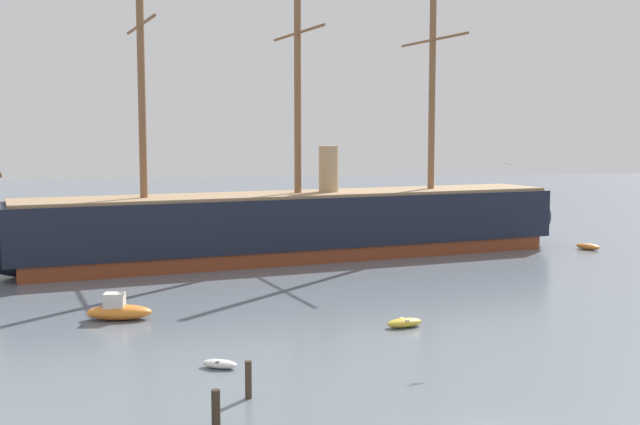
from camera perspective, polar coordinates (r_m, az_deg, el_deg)
tall_ship at (r=83.09m, az=-1.58°, el=-0.82°), size 68.54×21.08×33.34m
dinghy_foreground_left at (r=45.89m, az=-7.18°, el=-10.66°), size 2.26×1.74×0.49m
dinghy_near_centre at (r=54.93m, az=6.05°, el=-7.82°), size 2.79×1.70×0.61m
motorboat_mid_left at (r=58.38m, az=-14.19°, el=-6.79°), size 4.74×2.42×1.91m
dinghy_far_right at (r=94.71m, az=18.58°, el=-2.31°), size 2.51×3.14×0.68m
dinghy_distant_centre at (r=95.51m, az=-1.61°, el=-1.94°), size 3.11×1.78×0.69m
mooring_piling_nearest at (r=40.63m, az=-5.13°, el=-11.79°), size 0.34×0.34×1.91m
mooring_piling_left_pair at (r=37.02m, az=-7.44°, el=-13.72°), size 0.40×0.40×1.75m
seagull_in_flight at (r=53.51m, az=13.42°, el=3.40°), size 1.01×0.46×0.13m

